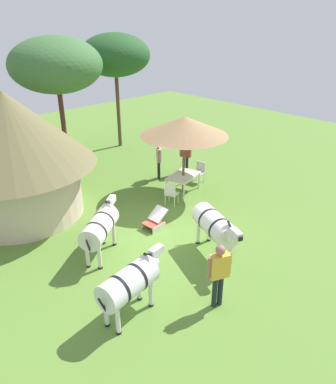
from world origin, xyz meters
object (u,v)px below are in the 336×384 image
object	(u,v)px
striped_lounge_chair	(155,221)
zebra_toward_hut	(130,282)
patio_chair_near_hut	(171,193)
thatched_hut	(12,149)
acacia_tree_right_background	(115,55)
acacia_tree_far_lawn	(56,65)
guest_beside_umbrella	(159,157)
standing_watcher	(219,270)
patio_dining_table	(183,177)
guest_behind_table	(186,153)
zebra_nearest_camera	(216,226)
patio_chair_east_end	(199,171)
shade_umbrella	(184,126)
zebra_by_umbrella	(100,226)

from	to	relation	value
striped_lounge_chair	zebra_toward_hut	distance (m)	4.12
patio_chair_near_hut	thatched_hut	bearing A→B (deg)	-149.21
patio_chair_near_hut	acacia_tree_right_background	world-z (taller)	acacia_tree_right_background
acacia_tree_far_lawn	guest_beside_umbrella	bearing A→B (deg)	-59.53
guest_beside_umbrella	standing_watcher	world-z (taller)	standing_watcher
patio_dining_table	patio_chair_near_hut	xyz separation A→B (m)	(-1.17, -0.48, -0.14)
guest_behind_table	zebra_toward_hut	xyz separation A→B (m)	(-7.28, -5.15, -0.03)
guest_beside_umbrella	standing_watcher	size ratio (longest dim) A/B	0.93
patio_dining_table	guest_beside_umbrella	xyz separation A→B (m)	(0.22, 1.71, 0.33)
zebra_nearest_camera	acacia_tree_right_background	bearing A→B (deg)	-91.23
patio_chair_near_hut	standing_watcher	bearing A→B (deg)	-54.59
thatched_hut	patio_chair_near_hut	size ratio (longest dim) A/B	6.18
patio_dining_table	striped_lounge_chair	xyz separation A→B (m)	(-2.72, -1.28, -0.41)
patio_chair_east_end	standing_watcher	xyz separation A→B (m)	(-5.33, -5.35, 0.55)
guest_behind_table	acacia_tree_right_background	world-z (taller)	acacia_tree_right_background
patio_chair_near_hut	guest_behind_table	world-z (taller)	guest_behind_table
zebra_nearest_camera	acacia_tree_right_background	distance (m)	11.68
guest_beside_umbrella	guest_behind_table	bearing A→B (deg)	108.50
patio_dining_table	patio_chair_east_end	distance (m)	1.28
thatched_hut	guest_behind_table	distance (m)	7.27
patio_chair_near_hut	striped_lounge_chair	size ratio (longest dim) A/B	1.08
patio_chair_near_hut	zebra_toward_hut	world-z (taller)	zebra_toward_hut
thatched_hut	shade_umbrella	bearing A→B (deg)	-26.56
patio_chair_near_hut	acacia_tree_far_lawn	distance (m)	7.39
patio_dining_table	standing_watcher	world-z (taller)	standing_watcher
patio_chair_near_hut	guest_beside_umbrella	xyz separation A→B (m)	(1.39, 2.20, 0.47)
shade_umbrella	acacia_tree_right_background	xyz separation A→B (m)	(1.75, 6.56, 1.98)
guest_behind_table	patio_chair_east_end	bearing A→B (deg)	-33.33
guest_beside_umbrella	acacia_tree_right_background	size ratio (longest dim) A/B	0.28
shade_umbrella	zebra_nearest_camera	size ratio (longest dim) A/B	1.52
thatched_hut	acacia_tree_right_background	xyz separation A→B (m)	(7.26, 3.81, 2.26)
striped_lounge_chair	acacia_tree_right_background	distance (m)	10.08
zebra_by_umbrella	guest_behind_table	bearing A→B (deg)	77.66
standing_watcher	thatched_hut	bearing A→B (deg)	123.16
shade_umbrella	zebra_toward_hut	world-z (taller)	shade_umbrella
thatched_hut	zebra_nearest_camera	bearing A→B (deg)	-64.39
patio_chair_east_end	standing_watcher	bearing A→B (deg)	124.68
guest_behind_table	zebra_nearest_camera	xyz separation A→B (m)	(-3.88, -4.93, -0.03)
patio_chair_east_end	guest_beside_umbrella	size ratio (longest dim) A/B	0.55
patio_chair_near_hut	standing_watcher	world-z (taller)	standing_watcher
striped_lounge_chair	acacia_tree_far_lawn	xyz separation A→B (m)	(0.67, 6.85, 4.41)
patio_dining_table	acacia_tree_right_background	distance (m)	7.93
thatched_hut	guest_beside_umbrella	size ratio (longest dim) A/B	3.38
patio_dining_table	acacia_tree_right_background	bearing A→B (deg)	75.06
acacia_tree_far_lawn	acacia_tree_right_background	distance (m)	3.93
shade_umbrella	guest_behind_table	world-z (taller)	shade_umbrella
patio_chair_east_end	patio_chair_near_hut	xyz separation A→B (m)	(-2.42, -0.71, 0.00)
shade_umbrella	patio_chair_near_hut	bearing A→B (deg)	-157.54
patio_dining_table	zebra_toward_hut	bearing A→B (deg)	-146.26
guest_beside_umbrella	acacia_tree_right_background	bearing A→B (deg)	-158.86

